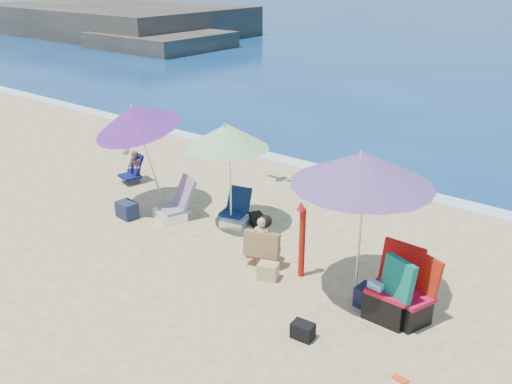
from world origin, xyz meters
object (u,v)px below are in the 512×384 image
Objects in this scene: camp_chair_right at (406,298)px; person_center at (262,242)px; umbrella_striped at (227,136)px; camp_chair_left at (391,297)px; chair_navy at (236,215)px; umbrella_turquoise at (363,169)px; umbrella_blue at (135,117)px; furled_umbrella at (302,236)px; person_left at (134,166)px; chair_rainbow at (174,208)px.

camp_chair_right is 1.17× the size of person_center.
camp_chair_left is at bearing -12.29° from umbrella_striped.
camp_chair_right is (0.20, 0.03, 0.05)m from camp_chair_left.
umbrella_striped is 1.92× the size of camp_chair_left.
chair_navy is at bearing 145.54° from person_center.
umbrella_turquoise is 3.56m from chair_navy.
person_center is (-1.61, -0.13, -1.58)m from umbrella_turquoise.
umbrella_blue is at bearing 176.86° from camp_chair_right.
furled_umbrella is at bearing -21.99° from chair_navy.
person_left reaches higher than chair_navy.
furled_umbrella is at bearing 8.03° from person_center.
chair_rainbow is (-3.11, 0.26, -0.50)m from furled_umbrella.
umbrella_blue is 2.67m from chair_navy.
chair_rainbow is 0.86× the size of camp_chair_left.
camp_chair_left reaches higher than chair_navy.
person_center is at bearing -14.30° from person_left.
chair_rainbow is 2.23m from person_left.
person_left is (-6.11, 1.02, -1.63)m from umbrella_turquoise.
chair_rainbow is 1.09× the size of person_left.
chair_navy is (1.98, 0.60, -1.69)m from umbrella_blue.
camp_chair_left reaches higher than person_left.
person_left is at bearing 173.02° from umbrella_striped.
camp_chair_right is (3.86, -0.76, -1.39)m from umbrella_striped.
umbrella_blue is at bearing -177.34° from chair_rainbow.
chair_navy is 1.64m from person_center.
camp_chair_left is (0.67, -0.16, -1.69)m from umbrella_turquoise.
camp_chair_left is 1.22× the size of person_center.
umbrella_striped is 3.43m from person_left.
person_center is at bearing -8.51° from chair_rainbow.
furled_umbrella is at bearing -177.96° from umbrella_turquoise.
umbrella_blue is at bearing -167.05° from umbrella_striped.
chair_navy is (-2.95, 0.79, -1.83)m from umbrella_turquoise.
umbrella_blue reaches higher than chair_rainbow.
chair_rainbow is at bearing -158.72° from umbrella_striped.
furled_umbrella is at bearing 176.91° from camp_chair_right.
furled_umbrella is 1.28× the size of camp_chair_right.
umbrella_blue is 2.77× the size of person_left.
chair_rainbow reaches higher than chair_navy.
umbrella_blue is 2.66× the size of person_center.
camp_chair_left is (4.70, -0.39, 0.11)m from chair_rainbow.
chair_rainbow is (-1.08, -0.56, 0.04)m from chair_navy.
chair_rainbow is 4.71m from camp_chair_left.
umbrella_striped is 2.07m from person_center.
umbrella_blue reaches higher than person_center.
umbrella_turquoise is 2.00× the size of furled_umbrella.
furled_umbrella is (-0.92, -0.03, -1.29)m from umbrella_turquoise.
umbrella_striped is at bearing 168.81° from camp_chair_right.
furled_umbrella is 1.50× the size of person_center.
chair_rainbow is at bearing 2.66° from umbrella_blue.
furled_umbrella reaches higher than chair_rainbow.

